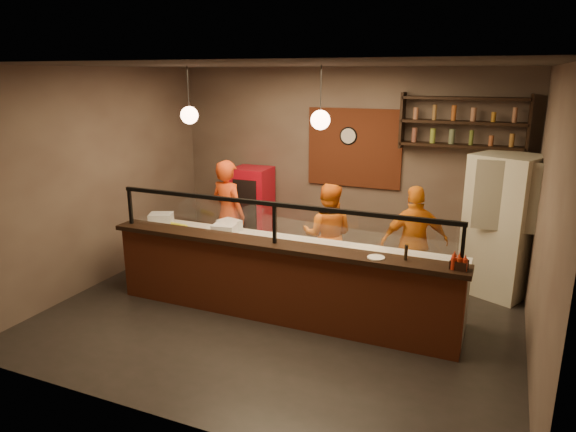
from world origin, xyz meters
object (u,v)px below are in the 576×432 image
at_px(cook_mid, 328,235).
at_px(cook_right, 414,243).
at_px(cook_left, 228,215).
at_px(pepper_mill, 406,252).
at_px(fridge, 502,225).
at_px(red_cooler, 253,209).
at_px(pizza_dough, 365,251).
at_px(condiment_caddy, 459,265).
at_px(wall_clock, 349,136).

relative_size(cook_mid, cook_right, 0.97).
bearing_deg(cook_left, cook_right, -163.74).
height_order(cook_right, pepper_mill, cook_right).
height_order(cook_mid, cook_right, cook_right).
distance_m(fridge, red_cooler, 4.18).
height_order(red_cooler, pepper_mill, red_cooler).
relative_size(fridge, red_cooler, 1.35).
bearing_deg(cook_mid, pizza_dough, 124.83).
xyz_separation_m(cook_mid, condiment_caddy, (1.96, -1.39, 0.32)).
xyz_separation_m(wall_clock, condiment_caddy, (2.10, -2.78, -0.99)).
distance_m(cook_left, red_cooler, 1.02).
relative_size(cook_right, pepper_mill, 9.11).
bearing_deg(red_cooler, pizza_dough, -37.58).
distance_m(wall_clock, cook_right, 2.30).
xyz_separation_m(cook_mid, fridge, (2.36, 0.74, 0.23)).
height_order(wall_clock, cook_mid, wall_clock).
relative_size(cook_mid, pepper_mill, 8.82).
bearing_deg(fridge, wall_clock, -169.98).
bearing_deg(cook_right, red_cooler, -42.42).
relative_size(cook_mid, red_cooler, 1.05).
height_order(wall_clock, condiment_caddy, wall_clock).
bearing_deg(cook_right, fridge, -173.94).
distance_m(cook_right, fridge, 1.30).
distance_m(fridge, pepper_mill, 2.29).
xyz_separation_m(cook_right, pizza_dough, (-0.47, -0.89, 0.09)).
relative_size(pizza_dough, pepper_mill, 3.14).
xyz_separation_m(pizza_dough, condiment_caddy, (1.18, -0.58, 0.20)).
bearing_deg(fridge, pepper_mill, -90.81).
distance_m(red_cooler, pepper_mill, 4.00).
bearing_deg(fridge, cook_left, -146.11).
xyz_separation_m(wall_clock, fridge, (2.50, -0.65, -1.09)).
bearing_deg(pepper_mill, cook_mid, 136.02).
relative_size(cook_mid, condiment_caddy, 8.85).
xyz_separation_m(cook_mid, cook_right, (1.25, 0.08, 0.03)).
bearing_deg(red_cooler, condiment_caddy, -34.68).
relative_size(wall_clock, condiment_caddy, 1.69).
relative_size(wall_clock, red_cooler, 0.20).
bearing_deg(pizza_dough, red_cooler, 143.81).
height_order(fridge, pizza_dough, fridge).
bearing_deg(cook_right, pepper_mill, 70.73).
bearing_deg(condiment_caddy, cook_right, 115.72).
distance_m(cook_left, pepper_mill, 3.41).
xyz_separation_m(fridge, pizza_dough, (-1.58, -1.54, -0.11)).
relative_size(fridge, pizza_dough, 3.63).
height_order(cook_mid, red_cooler, cook_mid).
bearing_deg(wall_clock, cook_mid, -84.42).
height_order(wall_clock, pizza_dough, wall_clock).
xyz_separation_m(red_cooler, pepper_mill, (3.17, -2.41, 0.40)).
relative_size(wall_clock, fridge, 0.15).
xyz_separation_m(condiment_caddy, pepper_mill, (-0.58, 0.06, 0.04)).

